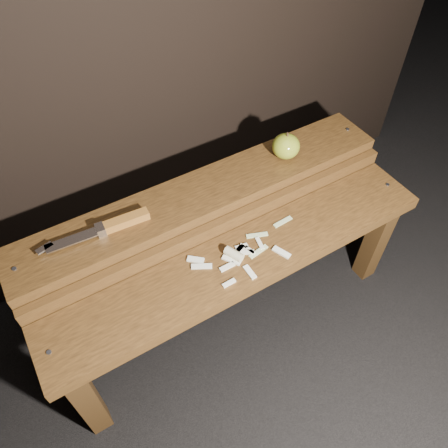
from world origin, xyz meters
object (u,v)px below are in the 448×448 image
bench_front_tier (245,272)px  apple (286,146)px  knife (113,225)px  bench_rear_tier (207,210)px

bench_front_tier → apple: apple is taller
bench_front_tier → knife: 0.40m
knife → bench_rear_tier: bearing=-0.3°
bench_rear_tier → knife: knife is taller
bench_front_tier → knife: bearing=141.9°
bench_rear_tier → knife: 0.31m
bench_rear_tier → apple: size_ratio=13.12×
apple → knife: apple is taller
apple → knife: (-0.59, -0.00, -0.03)m
bench_front_tier → apple: size_ratio=13.12×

